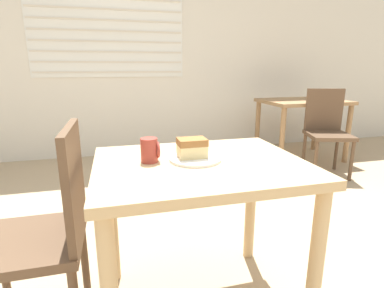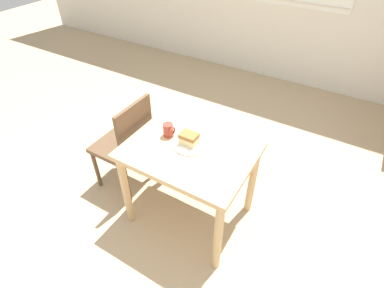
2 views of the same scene
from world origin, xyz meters
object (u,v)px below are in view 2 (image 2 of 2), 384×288
Objects in this scene: plate at (189,145)px; dining_table_near at (190,161)px; cake_slice at (189,139)px; coffee_mug at (169,130)px; chair_near_window at (127,143)px.

dining_table_near is at bearing -49.33° from plate.
coffee_mug reaches higher than cake_slice.
cake_slice is at bearing 90.45° from chair_near_window.
dining_table_near is 7.29× the size of cake_slice.
chair_near_window is 4.03× the size of plate.
plate is 2.17× the size of coffee_mug.
chair_near_window is at bearing -179.55° from cake_slice.
dining_table_near is 0.66m from chair_near_window.
chair_near_window reaches higher than cake_slice.
plate is at bearing 130.67° from dining_table_near.
coffee_mug is (0.44, 0.02, 0.30)m from chair_near_window.
chair_near_window reaches higher than plate.
dining_table_near is at bearing -12.13° from coffee_mug.
plate reaches higher than dining_table_near.
cake_slice is at bearing 129.79° from dining_table_near.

